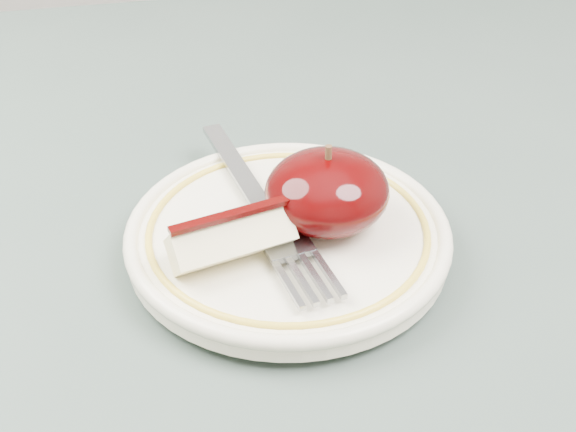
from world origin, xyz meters
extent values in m
cylinder|color=brown|center=(0.40, 0.40, 0.35)|extent=(0.05, 0.05, 0.71)
cube|color=#3C4A42|center=(0.00, 0.00, 0.73)|extent=(0.90, 0.90, 0.04)
cylinder|color=#EBE4C5|center=(0.01, 0.03, 0.75)|extent=(0.10, 0.10, 0.01)
cylinder|color=#EBE4C5|center=(0.01, 0.03, 0.76)|extent=(0.19, 0.19, 0.01)
torus|color=#EBE4C5|center=(0.01, 0.03, 0.77)|extent=(0.19, 0.19, 0.01)
torus|color=gold|center=(0.01, 0.03, 0.77)|extent=(0.17, 0.17, 0.00)
ellipsoid|color=black|center=(0.04, 0.03, 0.79)|extent=(0.07, 0.07, 0.04)
cylinder|color=#472D19|center=(0.04, 0.03, 0.82)|extent=(0.00, 0.00, 0.01)
cube|color=beige|center=(-0.02, 0.00, 0.78)|extent=(0.07, 0.04, 0.03)
cube|color=#2E0101|center=(-0.02, 0.00, 0.80)|extent=(0.07, 0.02, 0.00)
cube|color=gray|center=(-0.01, 0.09, 0.77)|extent=(0.03, 0.10, 0.00)
cube|color=gray|center=(0.00, 0.03, 0.77)|extent=(0.01, 0.03, 0.00)
cube|color=gray|center=(0.01, 0.01, 0.77)|extent=(0.03, 0.03, 0.00)
cube|color=gray|center=(0.03, -0.02, 0.77)|extent=(0.01, 0.04, 0.00)
cube|color=gray|center=(0.02, -0.02, 0.77)|extent=(0.01, 0.04, 0.00)
cube|color=gray|center=(0.01, -0.03, 0.77)|extent=(0.01, 0.04, 0.00)
cube|color=gray|center=(0.00, -0.03, 0.77)|extent=(0.01, 0.04, 0.00)
camera|label=1|loc=(-0.06, -0.34, 1.05)|focal=50.00mm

